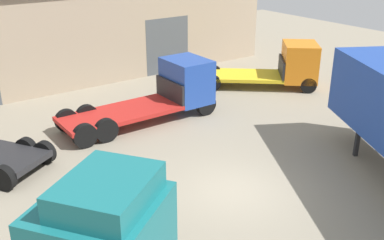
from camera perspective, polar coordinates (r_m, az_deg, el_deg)
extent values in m
plane|color=gray|center=(16.37, 5.53, -8.96)|extent=(60.00, 60.00, 0.00)
cube|color=tan|center=(30.70, -17.45, 10.75)|extent=(27.75, 8.54, 5.56)
cube|color=#4C5156|center=(29.67, -3.15, 9.42)|extent=(3.20, 0.08, 3.60)
cube|color=#197075|center=(9.15, -10.73, -8.93)|extent=(2.69, 2.59, 0.60)
cube|color=black|center=(10.45, -17.01, -12.91)|extent=(1.75, 1.29, 1.07)
cube|color=#232326|center=(19.69, 20.20, -2.81)|extent=(0.22, 0.22, 1.11)
cylinder|color=black|center=(19.43, -20.28, -3.44)|extent=(0.76, 0.96, 0.95)
cylinder|color=black|center=(17.47, -22.74, -6.82)|extent=(0.76, 0.96, 0.95)
cylinder|color=black|center=(18.87, -18.22, -3.93)|extent=(0.76, 0.96, 0.95)
cube|color=orange|center=(27.40, 13.50, 7.19)|extent=(3.00, 3.06, 2.20)
cube|color=black|center=(27.47, 15.48, 7.89)|extent=(1.35, 1.60, 0.88)
cube|color=yellow|center=(27.31, 5.41, 5.66)|extent=(5.91, 5.49, 0.20)
cube|color=#232326|center=(27.35, 11.29, 6.55)|extent=(1.63, 1.92, 1.10)
cylinder|color=black|center=(28.77, 13.89, 5.59)|extent=(0.89, 0.82, 0.91)
cylinder|color=black|center=(26.79, 14.56, 4.28)|extent=(0.89, 0.82, 0.91)
cylinder|color=black|center=(28.37, 2.84, 6.00)|extent=(0.89, 0.82, 0.91)
cylinder|color=black|center=(26.36, 2.70, 4.70)|extent=(0.89, 0.82, 0.91)
cylinder|color=black|center=(28.41, 0.81, 6.05)|extent=(0.89, 0.82, 0.91)
cylinder|color=black|center=(26.40, 0.52, 4.76)|extent=(0.89, 0.82, 0.91)
cube|color=#2347A3|center=(22.91, -0.67, 5.06)|extent=(1.91, 2.40, 2.20)
cube|color=black|center=(23.31, 1.19, 6.38)|extent=(0.08, 2.02, 0.88)
cube|color=red|center=(21.39, -9.05, 0.86)|extent=(5.72, 2.41, 0.20)
cube|color=#232326|center=(22.48, -2.83, 3.70)|extent=(0.13, 2.40, 1.10)
cylinder|color=black|center=(24.32, -1.21, 3.38)|extent=(1.08, 0.30, 1.08)
cylinder|color=black|center=(22.72, 1.79, 1.96)|extent=(1.08, 0.30, 1.08)
cylinder|color=black|center=(21.89, -13.21, 0.53)|extent=(1.08, 0.30, 1.08)
cylinder|color=black|center=(20.09, -10.84, -1.29)|extent=(1.08, 0.30, 1.08)
cylinder|color=black|center=(21.57, -15.64, -0.06)|extent=(1.08, 0.30, 1.08)
cylinder|color=black|center=(19.74, -13.45, -1.96)|extent=(1.08, 0.30, 1.08)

